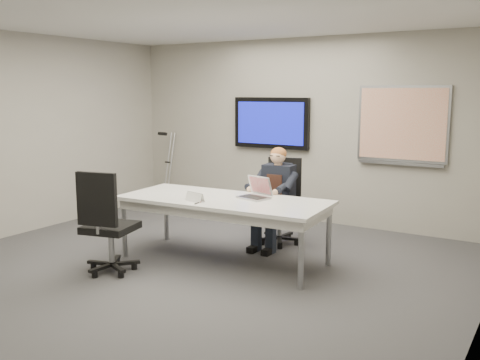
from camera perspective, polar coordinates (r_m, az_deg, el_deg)
The scene contains 14 objects.
floor at distance 6.07m, azimuth -6.02°, elevation -9.81°, with size 6.00×6.00×0.02m, color #3C3C3F.
ceiling at distance 5.79m, azimuth -6.52°, elevation 17.38°, with size 6.00×6.00×0.02m, color silver.
wall_back at distance 8.33m, azimuth 6.55°, elevation 5.29°, with size 6.00×0.02×2.80m, color #9A978B.
wall_left at distance 7.96m, azimuth -23.64°, elevation 4.37°, with size 0.02×6.00×2.80m, color #9A978B.
conference_table at distance 6.27m, azimuth -1.74°, elevation -2.75°, with size 2.52×1.17×0.76m.
tv_display at distance 8.50m, azimuth 3.34°, elevation 6.09°, with size 1.30×0.09×0.80m.
whiteboard at distance 7.76m, azimuth 16.94°, elevation 5.61°, with size 1.25×0.08×1.10m.
office_chair_far at distance 7.12m, azimuth 4.34°, elevation -3.94°, with size 0.63×0.63×1.12m.
office_chair_near at distance 6.10m, azimuth -13.84°, elevation -6.38°, with size 0.66×0.66×1.16m.
seated_person at distance 6.86m, azimuth 3.47°, elevation -3.00°, with size 0.41×0.70×1.29m.
crutch at distance 9.52m, azimuth -7.62°, elevation 1.34°, with size 0.18×0.37×1.33m, color #B4B6BC, non-canonical shape.
laptop at distance 6.29m, azimuth 1.74°, elevation -1.33°, with size 0.40×0.40×0.25m.
name_tent at distance 6.12m, azimuth -4.83°, elevation -1.78°, with size 0.25×0.07×0.10m, color silver, non-canonical shape.
pen at distance 6.00m, azimuth -4.53°, elevation -2.44°, with size 0.01×0.01×0.14m, color black.
Camera 1 is at (3.52, -4.52, 2.00)m, focal length 40.00 mm.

